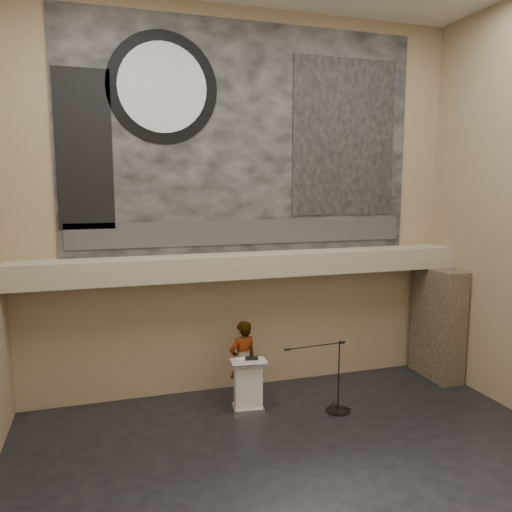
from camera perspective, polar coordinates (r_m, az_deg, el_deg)
name	(u,v)px	position (r m, az deg, el deg)	size (l,w,h in m)	color
floor	(314,478)	(8.87, 6.70, -23.90)	(10.00, 10.00, 0.00)	black
wall_back	(246,205)	(11.31, -1.20, 5.82)	(10.00, 0.02, 8.50)	#917C5C
soffit	(251,265)	(11.05, -0.61, -1.01)	(10.00, 0.80, 0.50)	gray
sprinkler_left	(179,282)	(10.71, -8.77, -2.91)	(0.04, 0.04, 0.06)	#B2893D
sprinkler_right	(329,273)	(11.73, 8.39, -1.95)	(0.04, 0.04, 0.06)	#B2893D
banner	(246,140)	(11.32, -1.18, 13.17)	(8.00, 0.05, 5.00)	black
banner_text_strip	(246,232)	(11.28, -1.10, 2.76)	(7.76, 0.02, 0.55)	#2E2E2E
banner_clock_rim	(163,88)	(11.06, -10.63, 18.39)	(2.30, 2.30, 0.02)	black
banner_clock_face	(163,87)	(11.04, -10.61, 18.41)	(1.84, 1.84, 0.02)	silver
banner_building_print	(345,138)	(12.17, 10.09, 13.16)	(2.60, 0.02, 3.60)	black
banner_brick_print	(84,150)	(10.82, -19.06, 11.38)	(1.10, 0.02, 3.20)	black
stone_pier	(438,323)	(13.10, 20.05, -7.22)	(0.60, 1.40, 2.70)	#3E3326
lectern	(248,384)	(10.80, -0.93, -14.46)	(0.78, 0.61, 1.14)	silver
binder	(252,359)	(10.59, -0.50, -11.66)	(0.27, 0.21, 0.04)	black
papers	(243,360)	(10.59, -1.48, -11.75)	(0.23, 0.31, 0.01)	white
speaker_person	(243,361)	(11.09, -1.52, -11.92)	(0.66, 0.43, 1.81)	beige
mic_stand	(336,401)	(10.97, 9.15, -16.02)	(1.50, 0.52, 1.53)	black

